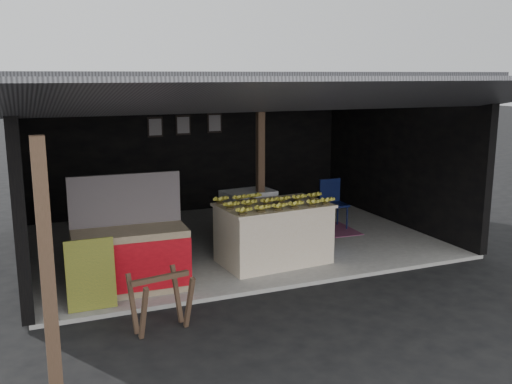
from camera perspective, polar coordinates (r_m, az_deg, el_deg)
name	(u,v)px	position (r m, az deg, el deg)	size (l,w,h in m)	color
ground	(293,289)	(8.23, 3.74, -9.61)	(80.00, 80.00, 0.00)	black
concrete_slab	(232,240)	(10.39, -2.41, -4.84)	(7.00, 5.00, 0.06)	gray
shophouse	(225,125)	(10.30, -3.12, 6.75)	(7.40, 7.29, 3.02)	black
banana_table	(273,233)	(9.00, 1.75, -4.14)	(1.78, 1.17, 0.94)	silver
banana_pile	(274,198)	(8.86, 1.78, -0.64)	(1.58, 0.95, 0.19)	gold
white_crate	(248,218)	(9.91, -0.76, -2.59)	(0.92, 0.68, 0.96)	white
neighbor_stall	(131,257)	(8.03, -12.43, -6.34)	(1.56, 0.75, 1.58)	#998466
green_signboard	(91,275)	(7.54, -16.21, -7.94)	(0.60, 0.04, 0.91)	black
sawhorse	(161,296)	(6.87, -9.51, -10.26)	(0.72, 0.71, 0.69)	#503628
water_barrel	(319,236)	(9.64, 6.29, -4.43)	(0.35, 0.35, 0.52)	navy
plastic_chair	(332,199)	(11.13, 7.62, -0.72)	(0.45, 0.45, 0.94)	#0A1138
magenta_rug	(316,231)	(10.88, 6.01, -3.95)	(1.50, 1.00, 0.01)	maroon
picture_frames	(185,125)	(12.24, -7.15, 6.66)	(1.62, 0.04, 0.46)	black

